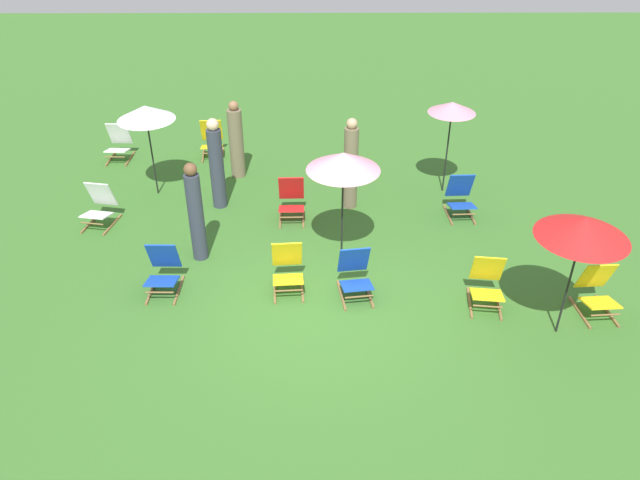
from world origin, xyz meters
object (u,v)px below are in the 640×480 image
(deckchair_8, at_px, (461,197))
(person_0, at_px, (236,142))
(person_2, at_px, (351,166))
(person_3, at_px, (196,214))
(deckchair_4, at_px, (355,274))
(umbrella_2, at_px, (452,108))
(deckchair_7, at_px, (119,144))
(deckchair_3, at_px, (212,140))
(deckchair_5, at_px, (163,270))
(person_1, at_px, (217,165))
(umbrella_0, at_px, (584,228))
(deckchair_6, at_px, (99,206))
(deckchair_2, at_px, (597,291))
(umbrella_3, at_px, (343,162))
(deckchair_9, at_px, (487,284))
(deckchair_0, at_px, (288,269))
(umbrella_1, at_px, (145,113))
(deckchair_1, at_px, (291,200))

(deckchair_8, xyz_separation_m, person_0, (-4.47, 1.70, 0.42))
(person_2, distance_m, person_3, 3.23)
(deckchair_4, relative_size, umbrella_2, 0.43)
(deckchair_7, bearing_deg, deckchair_3, 6.76)
(deckchair_5, distance_m, person_1, 2.85)
(umbrella_0, xyz_separation_m, person_3, (-5.57, 1.99, -0.92))
(deckchair_3, bearing_deg, person_1, -83.33)
(deckchair_7, bearing_deg, deckchair_6, -80.17)
(deckchair_2, xyz_separation_m, person_0, (-5.96, 4.68, 0.42))
(deckchair_3, distance_m, umbrella_3, 5.33)
(deckchair_5, distance_m, umbrella_3, 3.35)
(person_1, xyz_separation_m, person_3, (-0.10, -1.83, -0.01))
(deckchair_2, distance_m, deckchair_4, 3.68)
(deckchair_3, bearing_deg, umbrella_3, -61.07)
(deckchair_5, distance_m, deckchair_8, 5.74)
(deckchair_8, distance_m, deckchair_9, 2.77)
(deckchair_0, height_order, umbrella_1, umbrella_1)
(umbrella_3, bearing_deg, deckchair_5, -162.83)
(umbrella_3, relative_size, person_1, 1.09)
(deckchair_8, relative_size, umbrella_1, 0.44)
(umbrella_2, distance_m, person_2, 2.26)
(deckchair_2, xyz_separation_m, deckchair_5, (-6.71, 0.58, 0.00))
(umbrella_1, distance_m, person_0, 2.02)
(deckchair_9, bearing_deg, umbrella_2, 97.02)
(deckchair_1, height_order, deckchair_8, same)
(umbrella_1, distance_m, person_3, 2.81)
(deckchair_4, height_order, umbrella_2, umbrella_2)
(deckchair_6, bearing_deg, deckchair_5, -41.82)
(deckchair_8, relative_size, umbrella_0, 0.43)
(deckchair_3, relative_size, person_3, 0.46)
(deckchair_4, xyz_separation_m, deckchair_7, (-5.10, 5.09, 0.00))
(deckchair_2, distance_m, person_2, 4.92)
(deckchair_4, relative_size, deckchair_7, 1.00)
(deckchair_2, height_order, umbrella_1, umbrella_1)
(deckchair_7, relative_size, deckchair_9, 1.00)
(person_0, bearing_deg, umbrella_3, 174.86)
(deckchair_5, height_order, deckchair_6, same)
(deckchair_7, xyz_separation_m, person_0, (2.79, -0.87, 0.42))
(deckchair_4, height_order, deckchair_8, same)
(deckchair_8, xyz_separation_m, person_1, (-4.69, 0.37, 0.52))
(deckchair_0, bearing_deg, person_3, 146.26)
(umbrella_3, bearing_deg, person_1, 141.56)
(deckchair_6, relative_size, umbrella_1, 0.44)
(umbrella_1, height_order, umbrella_3, umbrella_3)
(deckchair_3, xyz_separation_m, person_3, (0.38, -4.23, 0.51))
(person_1, bearing_deg, person_2, -154.40)
(person_2, bearing_deg, deckchair_6, 25.92)
(deckchair_4, xyz_separation_m, person_1, (-2.53, 2.88, 0.52))
(deckchair_2, height_order, deckchair_7, same)
(person_1, bearing_deg, deckchair_2, 177.87)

